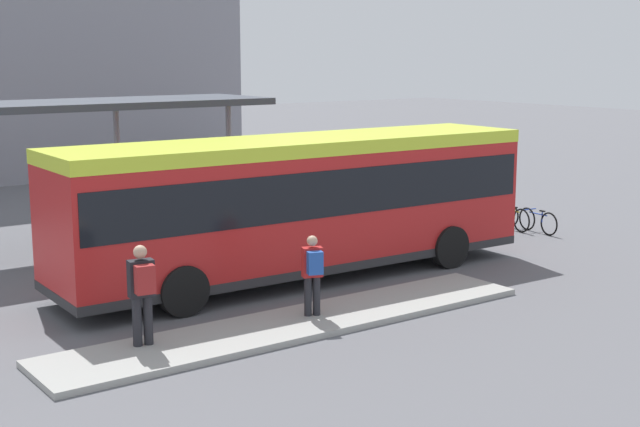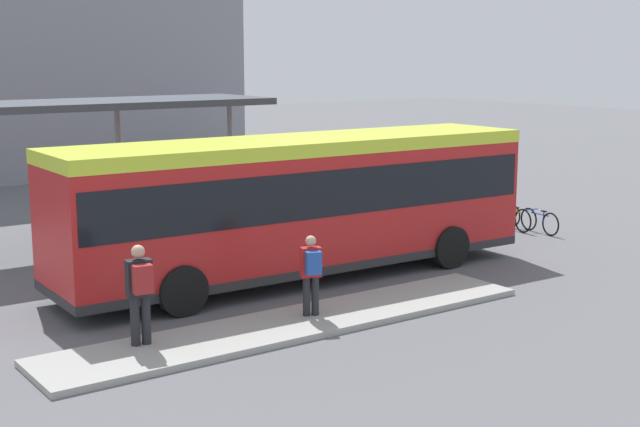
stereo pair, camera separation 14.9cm
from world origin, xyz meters
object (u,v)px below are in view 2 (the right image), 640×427
(city_bus, at_px, (300,197))
(pedestrian_waiting, at_px, (311,270))
(bicycle_yellow, at_px, (512,218))
(potted_planter_near_shelter, at_px, (208,229))
(pedestrian_companion, at_px, (140,289))
(bicycle_white, at_px, (497,213))
(bicycle_blue, at_px, (539,221))

(city_bus, relative_size, pedestrian_waiting, 7.29)
(bicycle_yellow, bearing_deg, pedestrian_waiting, 118.77)
(pedestrian_waiting, xyz_separation_m, potted_planter_near_shelter, (0.98, 5.97, -0.27))
(pedestrian_companion, distance_m, bicycle_white, 14.46)
(bicycle_white, distance_m, potted_planter_near_shelter, 9.38)
(city_bus, distance_m, bicycle_yellow, 8.53)
(pedestrian_waiting, relative_size, bicycle_yellow, 0.96)
(bicycle_blue, relative_size, bicycle_yellow, 0.96)
(city_bus, height_order, pedestrian_companion, city_bus)
(bicycle_white, relative_size, potted_planter_near_shelter, 1.19)
(bicycle_white, bearing_deg, pedestrian_companion, 106.04)
(pedestrian_companion, distance_m, potted_planter_near_shelter, 7.20)
(pedestrian_waiting, distance_m, pedestrian_companion, 3.44)
(bicycle_yellow, bearing_deg, bicycle_white, -8.44)
(potted_planter_near_shelter, bearing_deg, pedestrian_companion, -127.75)
(pedestrian_waiting, distance_m, potted_planter_near_shelter, 6.05)
(city_bus, bearing_deg, bicycle_yellow, 8.77)
(bicycle_blue, bearing_deg, pedestrian_waiting, 114.20)
(city_bus, xyz_separation_m, bicycle_blue, (8.61, 0.30, -1.55))
(city_bus, xyz_separation_m, potted_planter_near_shelter, (-0.77, 3.03, -1.14))
(bicycle_blue, bearing_deg, bicycle_white, 9.65)
(pedestrian_waiting, bearing_deg, potted_planter_near_shelter, 10.69)
(bicycle_white, bearing_deg, potted_planter_near_shelter, 80.66)
(pedestrian_companion, distance_m, bicycle_blue, 14.12)
(pedestrian_companion, bearing_deg, pedestrian_waiting, -86.78)
(potted_planter_near_shelter, bearing_deg, pedestrian_waiting, -99.33)
(city_bus, distance_m, pedestrian_companion, 5.86)
(city_bus, relative_size, bicycle_white, 6.57)
(pedestrian_waiting, height_order, bicycle_white, pedestrian_waiting)
(bicycle_yellow, bearing_deg, city_bus, 104.40)
(pedestrian_companion, height_order, potted_planter_near_shelter, pedestrian_companion)
(pedestrian_companion, xyz_separation_m, potted_planter_near_shelter, (4.40, 5.69, -0.38))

